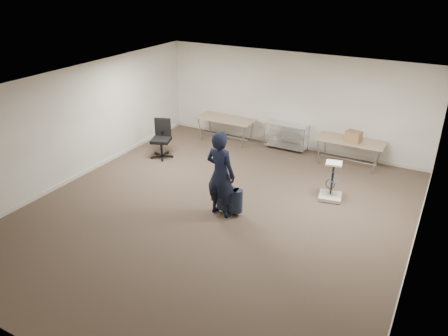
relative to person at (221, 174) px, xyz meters
The scene contains 10 objects.
ground 0.97m from the person, 163.75° to the right, with size 9.00×9.00×0.00m, color #443429.
room_shell 1.63m from the person, 94.38° to the left, with size 8.00×9.00×9.00m.
folding_table_left 4.41m from the person, 117.07° to the left, with size 1.80×0.75×0.73m.
folding_table_right 4.32m from the person, 65.38° to the left, with size 1.80×0.75×0.73m.
wire_shelf 4.20m from the person, 91.42° to the left, with size 1.22×0.47×0.80m.
person is the anchor object (origin of this frame).
suitcase 0.63m from the person, 25.52° to the left, with size 0.40×0.24×1.05m.
office_chair 3.64m from the person, 146.85° to the left, with size 0.66×0.66×1.08m.
equipment_cart 2.74m from the person, 43.29° to the left, with size 0.60×0.60×0.93m.
cardboard_box 4.26m from the person, 63.85° to the left, with size 0.39×0.29×0.29m, color olive.
Camera 1 is at (4.15, -7.22, 4.98)m, focal length 35.00 mm.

